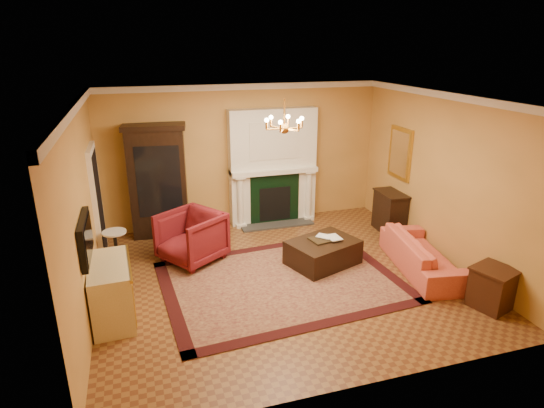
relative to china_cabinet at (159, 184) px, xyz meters
name	(u,v)px	position (x,y,z in m)	size (l,w,h in m)	color
floor	(283,277)	(1.84, -2.49, -1.11)	(6.00, 5.50, 0.02)	brown
ceiling	(285,98)	(1.84, -2.49, 1.91)	(6.00, 5.50, 0.02)	white
wall_back	(244,155)	(1.84, 0.27, 0.40)	(6.00, 0.02, 3.00)	gold
wall_front	(365,272)	(1.84, -5.25, 0.40)	(6.00, 0.02, 3.00)	gold
wall_left	(83,213)	(-1.17, -2.49, 0.40)	(0.02, 5.50, 3.00)	gold
wall_right	(444,179)	(4.85, -2.49, 0.40)	(0.02, 5.50, 3.00)	gold
fireplace	(273,169)	(2.44, 0.08, 0.09)	(1.90, 0.70, 2.50)	white
crown_molding	(267,96)	(1.84, -1.53, 1.84)	(6.00, 5.50, 0.12)	silver
doorway	(98,204)	(-1.12, -0.79, -0.06)	(0.08, 1.05, 2.10)	white
tv_panel	(86,239)	(-1.11, -3.09, 0.25)	(0.09, 0.95, 0.58)	black
gilt_mirror	(400,153)	(4.81, -1.09, 0.55)	(0.06, 0.76, 1.05)	gold
chandelier	(284,125)	(1.84, -2.49, 1.51)	(0.63, 0.55, 0.53)	#B77E32
oriental_rug	(281,282)	(1.76, -2.65, -1.09)	(3.85, 2.89, 0.02)	#410E17
china_cabinet	(159,184)	(0.00, 0.00, 0.00)	(1.10, 0.50, 2.20)	black
wingback_armchair	(191,235)	(0.44, -1.40, -0.59)	(0.99, 0.92, 1.02)	maroon
pedestal_table	(116,248)	(-0.86, -1.39, -0.68)	(0.41, 0.41, 0.73)	black
commode	(111,291)	(-0.89, -2.93, -0.67)	(0.55, 1.16, 0.87)	beige
coral_sofa	(423,249)	(4.26, -2.94, -0.70)	(2.07, 0.60, 0.81)	#DA6045
end_table	(492,289)	(4.56, -4.27, -0.80)	(0.52, 0.52, 0.61)	black
console_table	(390,213)	(4.62, -1.21, -0.69)	(0.42, 0.74, 0.83)	black
leather_ottoman	(323,252)	(2.67, -2.24, -0.87)	(1.18, 0.85, 0.44)	black
ottoman_tray	(323,239)	(2.68, -2.19, -0.63)	(0.45, 0.35, 0.03)	black
book_a	(322,232)	(2.66, -2.21, -0.49)	(0.19, 0.02, 0.26)	gray
book_b	(329,231)	(2.77, -2.24, -0.47)	(0.22, 0.02, 0.30)	gray
topiary_left	(244,160)	(1.79, 0.04, 0.34)	(0.15, 0.15, 0.39)	gray
topiary_right	(306,155)	(3.18, 0.04, 0.37)	(0.16, 0.16, 0.43)	gray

